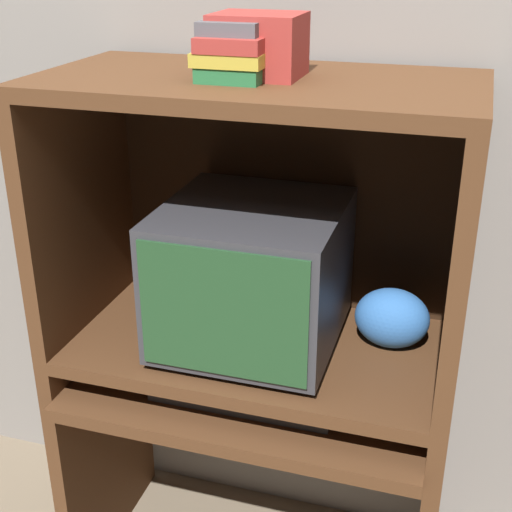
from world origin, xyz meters
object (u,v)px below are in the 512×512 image
(mouse, at_px, (365,415))
(storage_box, at_px, (257,45))
(crt_monitor, at_px, (252,275))
(snack_bag, at_px, (392,318))
(keyboard, at_px, (243,397))
(book_stack, at_px, (232,53))

(mouse, relative_size, storage_box, 0.34)
(crt_monitor, height_order, snack_bag, crt_monitor)
(keyboard, bearing_deg, storage_box, 91.69)
(mouse, xyz_separation_m, storage_box, (-0.31, 0.11, 0.84))
(book_stack, height_order, storage_box, storage_box)
(snack_bag, bearing_deg, keyboard, -149.05)
(keyboard, relative_size, book_stack, 3.01)
(storage_box, bearing_deg, snack_bag, 11.72)
(keyboard, distance_m, snack_bag, 0.43)
(crt_monitor, xyz_separation_m, snack_bag, (0.34, 0.09, -0.11))
(mouse, xyz_separation_m, book_stack, (-0.34, 0.04, 0.83))
(book_stack, bearing_deg, storage_box, 66.19)
(crt_monitor, height_order, mouse, crt_monitor)
(snack_bag, distance_m, storage_box, 0.75)
(keyboard, bearing_deg, crt_monitor, 95.46)
(book_stack, bearing_deg, crt_monitor, 65.07)
(keyboard, relative_size, mouse, 7.00)
(mouse, distance_m, snack_bag, 0.25)
(mouse, distance_m, book_stack, 0.90)
(keyboard, distance_m, storage_box, 0.85)
(book_stack, bearing_deg, snack_bag, 21.23)
(crt_monitor, height_order, keyboard, crt_monitor)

